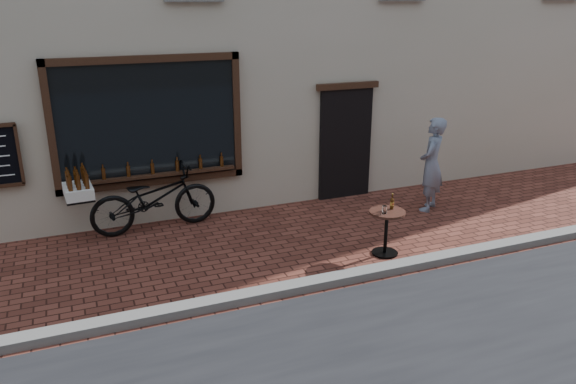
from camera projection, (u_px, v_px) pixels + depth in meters
name	position (u px, v px, depth m)	size (l,w,h in m)	color
ground	(335.00, 290.00, 7.83)	(90.00, 90.00, 0.00)	#4E2219
kerb	(329.00, 280.00, 7.99)	(90.00, 0.25, 0.12)	slate
cargo_bicycle	(151.00, 198.00, 9.69)	(2.56, 0.91, 1.23)	black
bistro_table	(387.00, 223.00, 8.79)	(0.57, 0.57, 0.97)	black
pedestrian	(432.00, 165.00, 10.54)	(0.65, 0.43, 1.79)	slate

